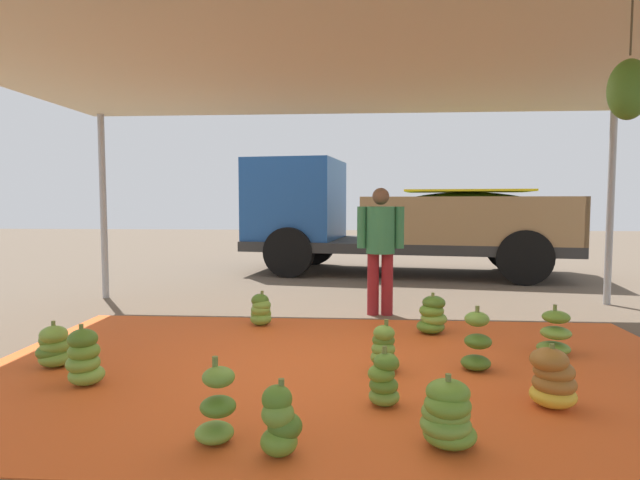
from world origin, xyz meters
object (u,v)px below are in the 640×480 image
banana_bunch_0 (280,422)px  banana_bunch_6 (555,335)px  banana_bunch_7 (432,316)px  cargo_truck_main (391,217)px  banana_bunch_1 (553,379)px  banana_bunch_2 (261,310)px  banana_bunch_5 (54,347)px  banana_bunch_11 (477,344)px  worker_0 (380,241)px  banana_bunch_3 (84,359)px  banana_bunch_10 (217,409)px  banana_bunch_4 (384,381)px  banana_bunch_8 (447,416)px

banana_bunch_0 → banana_bunch_6: size_ratio=0.92×
banana_bunch_7 → cargo_truck_main: size_ratio=0.07×
banana_bunch_1 → banana_bunch_2: size_ratio=1.13×
banana_bunch_5 → banana_bunch_11: banana_bunch_11 is taller
banana_bunch_11 → worker_0: size_ratio=0.34×
banana_bunch_3 → banana_bunch_11: 3.35m
banana_bunch_0 → cargo_truck_main: (1.15, 8.17, 0.98)m
banana_bunch_6 → banana_bunch_11: size_ratio=0.85×
banana_bunch_3 → banana_bunch_6: size_ratio=1.02×
banana_bunch_0 → banana_bunch_5: banana_bunch_0 is taller
banana_bunch_6 → banana_bunch_10: banana_bunch_10 is taller
banana_bunch_5 → worker_0: (3.06, 2.47, 0.80)m
banana_bunch_0 → banana_bunch_11: size_ratio=0.79×
banana_bunch_1 → banana_bunch_5: size_ratio=1.13×
banana_bunch_1 → cargo_truck_main: bearing=95.8°
banana_bunch_4 → banana_bunch_5: bearing=166.3°
worker_0 → banana_bunch_4: bearing=-91.9°
banana_bunch_3 → banana_bunch_2: bearing=64.1°
banana_bunch_0 → banana_bunch_2: bearing=102.3°
banana_bunch_8 → cargo_truck_main: 8.07m
banana_bunch_0 → banana_bunch_8: 1.02m
banana_bunch_3 → banana_bunch_10: bearing=-35.4°
banana_bunch_0 → banana_bunch_10: banana_bunch_10 is taller
banana_bunch_2 → banana_bunch_6: banana_bunch_6 is taller
banana_bunch_7 → banana_bunch_8: bearing=-96.1°
banana_bunch_2 → banana_bunch_5: size_ratio=1.00×
banana_bunch_0 → banana_bunch_4: bearing=51.1°
banana_bunch_0 → banana_bunch_2: (-0.71, 3.25, -0.02)m
banana_bunch_8 → banana_bunch_11: 1.61m
banana_bunch_3 → worker_0: bearing=49.1°
banana_bunch_0 → banana_bunch_10: size_ratio=0.82×
banana_bunch_8 → cargo_truck_main: bearing=89.0°
banana_bunch_3 → banana_bunch_8: (2.78, -0.91, -0.02)m
banana_bunch_1 → banana_bunch_11: (-0.36, 0.83, 0.03)m
banana_bunch_7 → cargo_truck_main: bearing=91.8°
banana_bunch_1 → banana_bunch_2: 3.53m
banana_bunch_1 → banana_bunch_4: (-1.23, -0.06, -0.02)m
banana_bunch_11 → cargo_truck_main: 6.56m
banana_bunch_0 → banana_bunch_4: banana_bunch_0 is taller
cargo_truck_main → worker_0: cargo_truck_main is taller
banana_bunch_4 → cargo_truck_main: cargo_truck_main is taller
banana_bunch_5 → banana_bunch_6: 4.75m
banana_bunch_0 → banana_bunch_7: (1.31, 2.99, 0.01)m
banana_bunch_0 → banana_bunch_11: banana_bunch_11 is taller
banana_bunch_6 → banana_bunch_8: bearing=-123.9°
banana_bunch_2 → worker_0: bearing=26.9°
banana_bunch_5 → banana_bunch_8: bearing=-22.4°
banana_bunch_4 → banana_bunch_11: (0.87, 0.88, 0.06)m
banana_bunch_2 → banana_bunch_1: bearing=-42.6°
banana_bunch_1 → banana_bunch_11: banana_bunch_11 is taller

